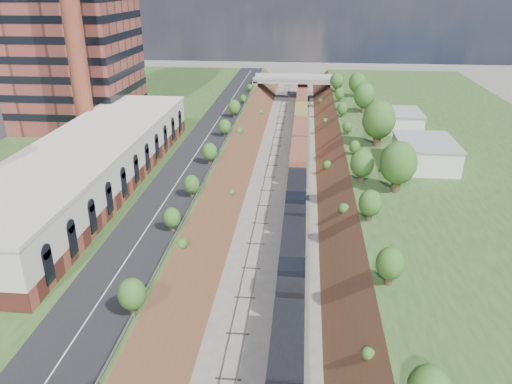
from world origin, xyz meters
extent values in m
cube|color=#2E4F20|center=(-33.00, 60.00, 2.50)|extent=(44.00, 180.00, 5.00)
cube|color=#2E4F20|center=(33.00, 60.00, 2.50)|extent=(44.00, 180.00, 5.00)
cube|color=brown|center=(-11.00, 60.00, 0.00)|extent=(10.00, 180.00, 10.00)
cube|color=brown|center=(11.00, 60.00, 0.00)|extent=(10.00, 180.00, 10.00)
cube|color=gray|center=(-2.60, 60.00, 0.09)|extent=(1.58, 180.00, 0.18)
cube|color=gray|center=(2.60, 60.00, 0.09)|extent=(1.58, 180.00, 0.18)
cube|color=black|center=(-15.50, 60.00, 5.05)|extent=(8.00, 180.00, 0.10)
cube|color=#99999E|center=(-11.40, 60.00, 5.55)|extent=(0.06, 171.00, 0.30)
cube|color=brown|center=(-28.00, 38.00, 6.10)|extent=(14.00, 62.00, 2.20)
cube|color=beige|center=(-28.00, 38.00, 9.35)|extent=(14.00, 62.00, 4.30)
cube|color=beige|center=(-28.00, 38.00, 11.75)|extent=(14.30, 62.30, 0.50)
cube|color=brown|center=(-44.00, 72.00, 27.00)|extent=(22.00, 22.00, 44.00)
cylinder|color=brown|center=(-36.00, 56.00, 25.00)|extent=(3.20, 3.20, 40.00)
cube|color=gray|center=(-11.50, 122.00, 3.10)|extent=(1.50, 8.00, 6.20)
cube|color=gray|center=(11.50, 122.00, 3.10)|extent=(1.50, 8.00, 6.20)
cube|color=gray|center=(0.00, 122.00, 6.20)|extent=(24.00, 8.00, 1.00)
cube|color=gray|center=(0.00, 118.00, 7.00)|extent=(24.00, 0.30, 0.80)
cube|color=gray|center=(0.00, 126.00, 7.00)|extent=(24.00, 0.30, 0.80)
cube|color=silver|center=(23.50, 52.00, 7.00)|extent=(9.00, 12.00, 4.00)
cube|color=silver|center=(23.00, 74.00, 6.80)|extent=(8.00, 10.00, 3.60)
cylinder|color=#473323|center=(17.00, 40.00, 6.31)|extent=(1.30, 1.30, 2.62)
ellipsoid|color=#2B591F|center=(17.00, 40.00, 9.46)|extent=(5.25, 5.25, 6.30)
cylinder|color=#473323|center=(-11.80, 20.00, 5.61)|extent=(0.66, 0.66, 1.22)
ellipsoid|color=#2B591F|center=(-11.80, 20.00, 7.08)|extent=(2.45, 2.45, 2.94)
cube|color=black|center=(2.60, 4.31, 2.38)|extent=(3.04, 18.26, 2.96)
cube|color=black|center=(2.60, 23.58, 2.38)|extent=(3.04, 18.26, 2.96)
cube|color=black|center=(2.60, 42.84, 2.38)|extent=(3.04, 18.26, 2.96)
cube|color=brown|center=(2.60, 93.51, 2.73)|extent=(3.04, 81.09, 3.65)
camera|label=1|loc=(3.32, -28.76, 33.25)|focal=35.00mm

